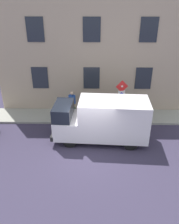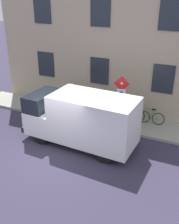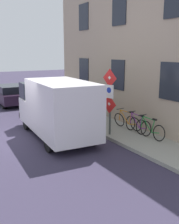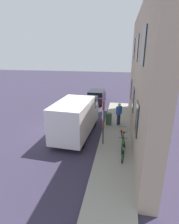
# 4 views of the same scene
# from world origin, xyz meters

# --- Properties ---
(ground_plane) EXTENTS (80.00, 80.00, 0.00)m
(ground_plane) POSITION_xyz_m (0.00, 0.00, 0.00)
(ground_plane) COLOR #342E44
(sidewalk_slab) EXTENTS (1.98, 14.82, 0.14)m
(sidewalk_slab) POSITION_xyz_m (3.99, 0.00, 0.07)
(sidewalk_slab) COLOR gray
(sidewalk_slab) RESTS_ON ground_plane
(building_facade) EXTENTS (0.75, 12.82, 7.84)m
(building_facade) POSITION_xyz_m (5.33, 0.00, 3.92)
(building_facade) COLOR tan
(building_facade) RESTS_ON ground_plane
(sign_post_stacked) EXTENTS (0.19, 0.55, 2.71)m
(sign_post_stacked) POSITION_xyz_m (3.20, -1.87, 1.84)
(sign_post_stacked) COLOR #474C47
(sign_post_stacked) RESTS_ON sidewalk_slab
(delivery_van) EXTENTS (2.29, 5.43, 2.50)m
(delivery_van) POSITION_xyz_m (1.30, -0.66, 1.33)
(delivery_van) COLOR white
(delivery_van) RESTS_ON ground_plane
(bicycle_green) EXTENTS (0.46, 1.71, 0.89)m
(bicycle_green) POSITION_xyz_m (4.43, -3.07, 0.51)
(bicycle_green) COLOR black
(bicycle_green) RESTS_ON sidewalk_slab
(bicycle_purple) EXTENTS (0.46, 1.71, 0.89)m
(bicycle_purple) POSITION_xyz_m (4.43, -2.31, 0.51)
(bicycle_purple) COLOR black
(bicycle_purple) RESTS_ON sidewalk_slab
(bicycle_orange) EXTENTS (0.47, 1.72, 0.89)m
(bicycle_orange) POSITION_xyz_m (4.43, -1.55, 0.51)
(bicycle_orange) COLOR black
(bicycle_orange) RESTS_ON sidewalk_slab
(pedestrian) EXTENTS (0.44, 0.48, 1.72)m
(pedestrian) POSITION_xyz_m (4.09, 1.30, 1.07)
(pedestrian) COLOR #262B47
(pedestrian) RESTS_ON sidewalk_slab
(litter_bin) EXTENTS (0.44, 0.44, 0.90)m
(litter_bin) POSITION_xyz_m (3.35, 1.24, 0.59)
(litter_bin) COLOR #2D5133
(litter_bin) RESTS_ON sidewalk_slab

